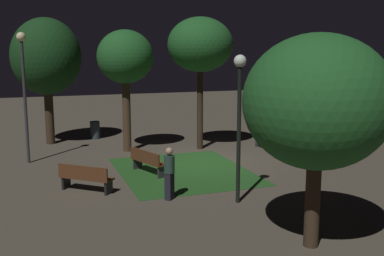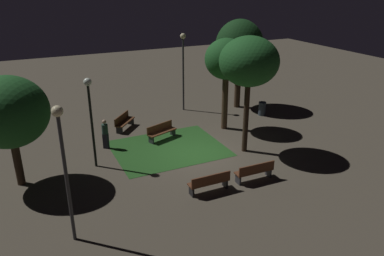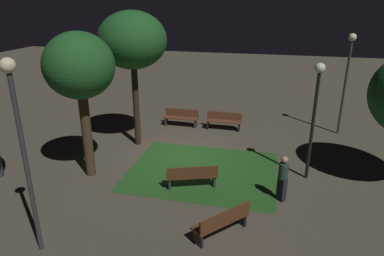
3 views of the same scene
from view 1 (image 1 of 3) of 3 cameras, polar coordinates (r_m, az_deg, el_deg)
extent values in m
plane|color=#4C4438|center=(18.40, 1.44, -4.30)|extent=(60.00, 60.00, 0.00)
cube|color=#23511E|center=(17.05, -1.09, -5.41)|extent=(5.70, 4.67, 0.01)
cube|color=brown|center=(18.88, 12.82, -2.78)|extent=(1.80, 0.49, 0.06)
cube|color=brown|center=(18.94, 13.38, -2.05)|extent=(1.80, 0.07, 0.40)
cube|color=black|center=(18.28, 14.13, -4.01)|extent=(0.08, 0.38, 0.42)
cube|color=black|center=(19.59, 11.53, -3.00)|extent=(0.08, 0.38, 0.42)
cube|color=brown|center=(20.78, 9.48, -1.53)|extent=(1.81, 0.51, 0.06)
cube|color=brown|center=(20.84, 10.01, -0.88)|extent=(1.80, 0.09, 0.40)
cube|color=#2D2D33|center=(20.15, 10.53, -2.62)|extent=(0.09, 0.39, 0.42)
cube|color=#2D2D33|center=(21.52, 8.46, -1.77)|extent=(0.09, 0.39, 0.42)
cube|color=#512D19|center=(14.94, -13.10, -6.08)|extent=(1.54, 1.68, 0.06)
cube|color=#512D19|center=(14.72, -13.60, -5.42)|extent=(1.22, 1.40, 0.40)
cube|color=black|center=(15.46, -15.54, -6.58)|extent=(0.34, 0.31, 0.42)
cube|color=black|center=(14.59, -10.45, -7.36)|extent=(0.34, 0.31, 0.42)
cube|color=#512D19|center=(16.72, -5.37, -4.18)|extent=(1.86, 1.07, 0.06)
cube|color=#512D19|center=(16.56, -5.98, -3.51)|extent=(1.71, 0.68, 0.40)
cube|color=#2D2D33|center=(17.43, -6.85, -4.45)|extent=(0.21, 0.39, 0.42)
cube|color=#2D2D33|center=(16.15, -3.74, -5.54)|extent=(0.21, 0.39, 0.42)
cylinder|color=#38281C|center=(22.77, -17.51, 2.17)|extent=(0.41, 0.41, 3.29)
ellipsoid|color=#143816|center=(22.60, -17.84, 8.55)|extent=(3.24, 3.24, 3.61)
cylinder|color=#38281C|center=(10.73, 14.94, -8.13)|extent=(0.34, 0.34, 2.44)
ellipsoid|color=#1E5623|center=(10.30, 15.46, 3.20)|extent=(3.28, 3.28, 2.99)
cylinder|color=#423021|center=(20.30, -8.22, 1.98)|extent=(0.36, 0.36, 3.52)
ellipsoid|color=#1E5623|center=(20.13, -8.39, 8.87)|extent=(2.45, 2.45, 2.32)
cylinder|color=#2D2116|center=(20.55, 1.02, 2.73)|extent=(0.27, 0.27, 3.92)
ellipsoid|color=#1E5623|center=(20.40, 1.04, 10.44)|extent=(2.91, 2.91, 2.43)
cylinder|color=black|center=(13.20, 5.90, -1.01)|extent=(0.12, 0.12, 4.01)
sphere|color=white|center=(12.98, 6.06, 8.38)|extent=(0.36, 0.36, 0.36)
cylinder|color=#333338|center=(19.04, -20.22, 2.96)|extent=(0.12, 0.12, 4.83)
sphere|color=#F4E5B2|center=(18.94, -20.68, 10.68)|extent=(0.36, 0.36, 0.36)
cylinder|color=#2D3842|center=(23.69, -12.09, -0.25)|extent=(0.49, 0.49, 0.89)
cube|color=black|center=(13.79, -2.85, -7.30)|extent=(0.34, 0.34, 0.84)
cylinder|color=#233D33|center=(13.60, -2.87, -4.56)|extent=(0.32, 0.32, 0.52)
sphere|color=tan|center=(13.51, -2.89, -2.92)|extent=(0.22, 0.22, 0.22)
camera|label=2|loc=(24.26, 50.04, 15.74)|focal=35.21mm
camera|label=3|loc=(14.93, -48.21, 13.99)|focal=32.66mm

